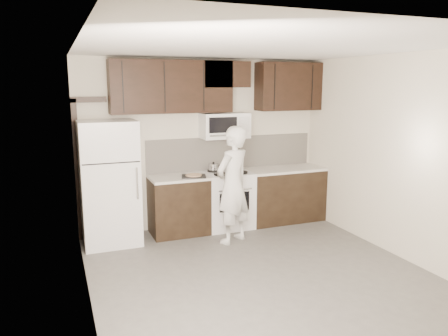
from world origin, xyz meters
TOP-DOWN VIEW (x-y plane):
  - floor at (0.00, 0.00)m, footprint 4.50×4.50m
  - back_wall at (0.00, 2.25)m, footprint 4.00×0.00m
  - ceiling at (0.00, 0.00)m, footprint 4.50×4.50m
  - counter_run at (0.60, 1.94)m, footprint 2.95×0.64m
  - stove at (0.30, 1.94)m, footprint 0.76×0.66m
  - backsplash at (0.50, 2.24)m, footprint 2.90×0.02m
  - upper_cabinets at (0.21, 2.08)m, footprint 3.48×0.35m
  - microwave at (0.30, 2.06)m, footprint 0.76×0.42m
  - refrigerator at (-1.55, 1.89)m, footprint 0.80×0.76m
  - door_trim at (-1.92, 2.21)m, footprint 0.50×0.08m
  - saucepan at (0.12, 2.09)m, footprint 0.28×0.17m
  - baking_tray at (-0.31, 1.80)m, footprint 0.43×0.36m
  - pizza at (-0.31, 1.80)m, footprint 0.30×0.30m
  - person at (0.12, 1.28)m, footprint 0.75×0.66m

SIDE VIEW (x-z plane):
  - floor at x=0.00m, z-range 0.00..0.00m
  - counter_run at x=0.60m, z-range 0.00..0.91m
  - stove at x=0.30m, z-range -0.01..0.93m
  - person at x=0.12m, z-range 0.00..1.72m
  - refrigerator at x=-1.55m, z-range 0.00..1.80m
  - baking_tray at x=-0.31m, z-range 0.91..0.93m
  - pizza at x=-0.31m, z-range 0.93..0.95m
  - saucepan at x=0.12m, z-range 0.89..1.06m
  - backsplash at x=0.50m, z-range 0.91..1.45m
  - door_trim at x=-1.92m, z-range 0.19..2.31m
  - back_wall at x=0.00m, z-range -0.65..3.35m
  - microwave at x=0.30m, z-range 1.45..1.85m
  - upper_cabinets at x=0.21m, z-range 1.89..2.67m
  - ceiling at x=0.00m, z-range 2.70..2.70m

